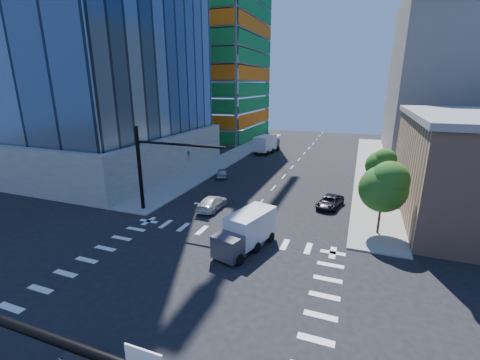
% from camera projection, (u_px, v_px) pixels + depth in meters
% --- Properties ---
extents(ground, '(160.00, 160.00, 0.00)m').
position_uv_depth(ground, '(180.00, 293.00, 21.22)').
color(ground, black).
rests_on(ground, ground).
extents(road_markings, '(20.00, 20.00, 0.01)m').
position_uv_depth(road_markings, '(180.00, 292.00, 21.22)').
color(road_markings, silver).
rests_on(road_markings, ground).
extents(sidewalk_ne, '(5.00, 60.00, 0.15)m').
position_uv_depth(sidewalk_ne, '(372.00, 168.00, 52.86)').
color(sidewalk_ne, gray).
rests_on(sidewalk_ne, ground).
extents(sidewalk_nw, '(5.00, 60.00, 0.15)m').
position_uv_depth(sidewalk_nw, '(232.00, 156.00, 61.30)').
color(sidewalk_nw, gray).
rests_on(sidewalk_nw, ground).
extents(construction_building, '(25.16, 34.50, 70.60)m').
position_uv_depth(construction_building, '(208.00, 37.00, 79.00)').
color(construction_building, slate).
rests_on(construction_building, ground).
extents(bg_building_ne, '(24.00, 30.00, 28.00)m').
position_uv_depth(bg_building_ne, '(466.00, 80.00, 57.45)').
color(bg_building_ne, slate).
rests_on(bg_building_ne, ground).
extents(signal_mast_nw, '(10.20, 0.40, 9.00)m').
position_uv_depth(signal_mast_nw, '(151.00, 162.00, 33.34)').
color(signal_mast_nw, black).
rests_on(signal_mast_nw, sidewalk_nw).
extents(tree_south, '(4.16, 4.16, 6.82)m').
position_uv_depth(tree_south, '(385.00, 186.00, 28.09)').
color(tree_south, '#382316').
rests_on(tree_south, sidewalk_ne).
extents(tree_north, '(3.54, 3.52, 5.78)m').
position_uv_depth(tree_north, '(382.00, 164.00, 38.96)').
color(tree_north, '#382316').
rests_on(tree_north, sidewalk_ne).
extents(car_nb_far, '(3.08, 4.96, 1.28)m').
position_uv_depth(car_nb_far, '(330.00, 202.00, 35.89)').
color(car_nb_far, black).
rests_on(car_nb_far, ground).
extents(car_sb_near, '(2.18, 5.07, 1.45)m').
position_uv_depth(car_sb_near, '(213.00, 203.00, 35.38)').
color(car_sb_near, silver).
rests_on(car_sb_near, ground).
extents(car_sb_mid, '(2.72, 4.14, 1.31)m').
position_uv_depth(car_sb_mid, '(222.00, 173.00, 47.58)').
color(car_sb_mid, '#B3B4BB').
rests_on(car_sb_mid, ground).
extents(box_truck_near, '(3.91, 6.25, 3.04)m').
position_uv_depth(box_truck_near, '(244.00, 235.00, 26.44)').
color(box_truck_near, black).
rests_on(box_truck_near, ground).
extents(box_truck_far, '(3.77, 7.01, 3.50)m').
position_uv_depth(box_truck_far, '(267.00, 145.00, 64.70)').
color(box_truck_far, black).
rests_on(box_truck_far, ground).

